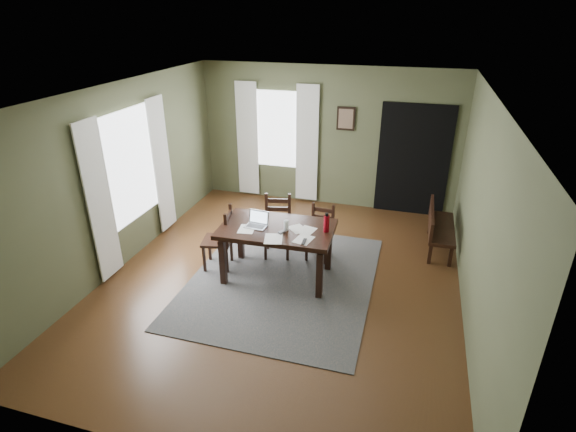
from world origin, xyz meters
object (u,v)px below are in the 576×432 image
(chair_back_right, at_px, (320,233))
(laptop, at_px, (257,222))
(bench, at_px, (438,225))
(chair_end, at_px, (220,239))
(chair_back_left, at_px, (277,227))
(water_bottle, at_px, (326,223))
(dining_table, at_px, (277,233))

(chair_back_right, relative_size, laptop, 2.71)
(bench, bearing_deg, chair_end, 115.73)
(chair_end, height_order, laptop, laptop)
(chair_back_left, relative_size, water_bottle, 3.50)
(dining_table, distance_m, chair_end, 0.93)
(dining_table, distance_m, bench, 2.75)
(laptop, distance_m, water_bottle, 0.99)
(bench, bearing_deg, water_bottle, 133.66)
(chair_end, xyz_separation_m, bench, (3.16, 1.52, -0.06))
(chair_back_right, height_order, water_bottle, water_bottle)
(chair_back_left, xyz_separation_m, chair_back_right, (0.68, 0.08, -0.05))
(bench, bearing_deg, laptop, 121.79)
(chair_back_right, bearing_deg, chair_back_left, -168.98)
(laptop, bearing_deg, chair_back_right, 49.87)
(chair_back_left, height_order, water_bottle, water_bottle)
(chair_end, height_order, water_bottle, water_bottle)
(water_bottle, bearing_deg, bench, 43.66)
(chair_end, relative_size, chair_back_left, 0.99)
(dining_table, distance_m, chair_back_right, 0.92)
(bench, bearing_deg, chair_back_right, 114.62)
(dining_table, height_order, chair_back_right, chair_back_right)
(chair_back_left, bearing_deg, laptop, -110.03)
(laptop, xyz_separation_m, water_bottle, (0.98, 0.09, 0.07))
(bench, bearing_deg, chair_back_left, 109.95)
(chair_end, bearing_deg, chair_back_left, 120.41)
(laptop, bearing_deg, chair_end, -179.83)
(dining_table, relative_size, laptop, 5.15)
(water_bottle, bearing_deg, dining_table, -174.93)
(chair_back_right, bearing_deg, water_bottle, -67.25)
(dining_table, bearing_deg, chair_end, 176.24)
(chair_end, height_order, chair_back_right, chair_end)
(chair_back_right, distance_m, water_bottle, 0.88)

